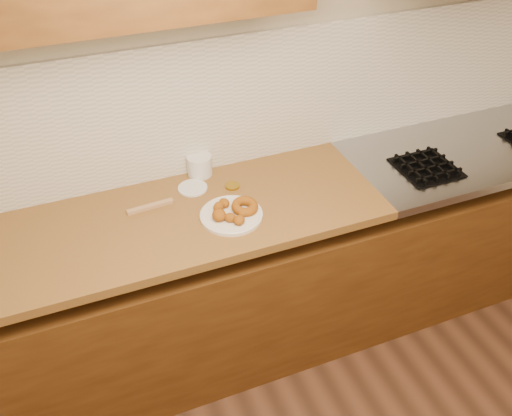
# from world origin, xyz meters

# --- Properties ---
(wall_back) EXTENTS (4.00, 0.02, 2.70)m
(wall_back) POSITION_xyz_m (0.00, 2.00, 1.35)
(wall_back) COLOR tan
(wall_back) RESTS_ON ground
(base_cabinet) EXTENTS (3.60, 0.60, 0.77)m
(base_cabinet) POSITION_xyz_m (0.00, 1.69, 0.39)
(base_cabinet) COLOR #593312
(base_cabinet) RESTS_ON floor
(butcher_block) EXTENTS (2.30, 0.62, 0.04)m
(butcher_block) POSITION_xyz_m (-0.65, 1.69, 0.88)
(butcher_block) COLOR brown
(butcher_block) RESTS_ON base_cabinet
(stovetop) EXTENTS (1.30, 0.62, 0.04)m
(stovetop) POSITION_xyz_m (1.15, 1.69, 0.88)
(stovetop) COLOR #9EA0A5
(stovetop) RESTS_ON base_cabinet
(backsplash) EXTENTS (3.60, 0.02, 0.60)m
(backsplash) POSITION_xyz_m (0.00, 1.99, 1.20)
(backsplash) COLOR beige
(backsplash) RESTS_ON wall_back
(burner_grates) EXTENTS (0.91, 0.26, 0.03)m
(burner_grates) POSITION_xyz_m (1.13, 1.61, 0.91)
(burner_grates) COLOR black
(burner_grates) RESTS_ON stovetop
(donut_plate) EXTENTS (0.26, 0.26, 0.01)m
(donut_plate) POSITION_xyz_m (-0.15, 1.61, 0.91)
(donut_plate) COLOR silver
(donut_plate) RESTS_ON butcher_block
(ring_donut) EXTENTS (0.15, 0.15, 0.05)m
(ring_donut) POSITION_xyz_m (-0.09, 1.61, 0.93)
(ring_donut) COLOR #995214
(ring_donut) RESTS_ON donut_plate
(fried_dough_chunks) EXTENTS (0.16, 0.19, 0.05)m
(fried_dough_chunks) POSITION_xyz_m (-0.17, 1.59, 0.94)
(fried_dough_chunks) COLOR #995214
(fried_dough_chunks) RESTS_ON donut_plate
(plastic_tub) EXTENTS (0.14, 0.14, 0.09)m
(plastic_tub) POSITION_xyz_m (-0.18, 1.95, 0.95)
(plastic_tub) COLOR silver
(plastic_tub) RESTS_ON butcher_block
(tub_lid) EXTENTS (0.17, 0.17, 0.01)m
(tub_lid) POSITION_xyz_m (-0.24, 1.85, 0.90)
(tub_lid) COLOR silver
(tub_lid) RESTS_ON butcher_block
(brass_jar_lid) EXTENTS (0.07, 0.07, 0.01)m
(brass_jar_lid) POSITION_xyz_m (-0.08, 1.80, 0.91)
(brass_jar_lid) COLOR #A4821D
(brass_jar_lid) RESTS_ON butcher_block
(wooden_utensil) EXTENTS (0.20, 0.04, 0.02)m
(wooden_utensil) POSITION_xyz_m (-0.44, 1.78, 0.91)
(wooden_utensil) COLOR #AC7F54
(wooden_utensil) RESTS_ON butcher_block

